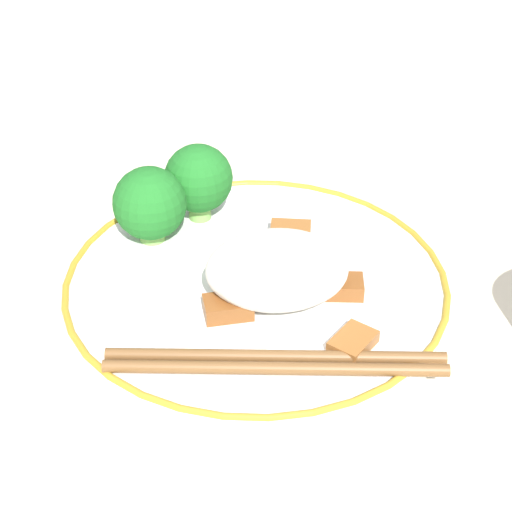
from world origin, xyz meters
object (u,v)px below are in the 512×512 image
(broccoli_back_center, at_px, (150,204))
(chopsticks, at_px, (275,362))
(broccoli_back_left, at_px, (198,179))
(plate, at_px, (256,287))

(broccoli_back_center, height_order, chopsticks, broccoli_back_center)
(broccoli_back_left, distance_m, chopsticks, 0.18)
(plate, bearing_deg, broccoli_back_left, 115.24)
(plate, relative_size, chopsticks, 1.28)
(broccoli_back_left, distance_m, broccoli_back_center, 0.04)
(broccoli_back_center, distance_m, chopsticks, 0.16)
(broccoli_back_left, relative_size, chopsticks, 0.29)
(broccoli_back_left, xyz_separation_m, broccoli_back_center, (-0.03, -0.03, -0.00))
(broccoli_back_center, relative_size, chopsticks, 0.28)
(broccoli_back_center, bearing_deg, broccoli_back_left, 38.08)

